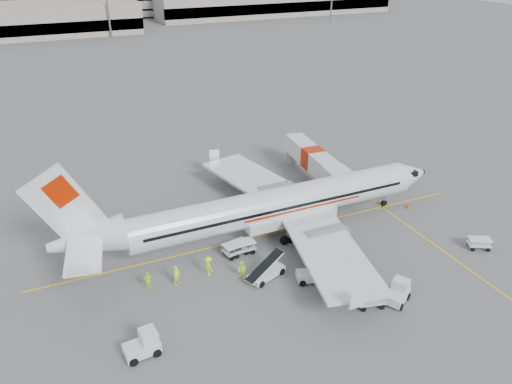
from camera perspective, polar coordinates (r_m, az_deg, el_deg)
ground at (r=48.92m, az=0.96°, el=-4.94°), size 360.00×360.00×0.00m
stripe_lead at (r=48.91m, az=0.96°, el=-4.94°), size 44.00×0.20×0.01m
stripe_cross at (r=50.44m, az=19.62°, el=-5.63°), size 0.20×20.00×0.01m
terminal_east at (r=203.60m, az=1.76°, el=21.10°), size 90.00×26.00×10.00m
treeline at (r=214.54m, az=-20.33°, el=19.33°), size 300.00×3.00×6.00m
aircraft at (r=46.92m, az=2.52°, el=0.94°), size 38.70×30.49×10.58m
jet_bridge at (r=59.32m, az=6.48°, el=3.08°), size 3.95×15.42×4.00m
belt_loader at (r=42.56m, az=1.17°, el=-8.37°), size 4.90×3.26×2.49m
tug_fore at (r=41.75m, az=15.90°, el=-10.99°), size 2.67×2.32×1.79m
tug_mid at (r=42.62m, az=6.20°, el=-9.14°), size 2.47×1.83×1.71m
tug_aft at (r=36.74m, az=-12.97°, el=-16.60°), size 2.58×1.65×1.89m
cart_loaded_a at (r=45.78m, az=-2.33°, el=-6.53°), size 2.55×1.80×1.21m
cart_loaded_b at (r=45.99m, az=-1.57°, el=-6.36°), size 2.32×1.42×1.19m
cart_empty_a at (r=41.01m, az=12.97°, el=-11.92°), size 2.46×1.80×1.15m
cart_empty_b at (r=51.08m, az=24.14°, el=-5.40°), size 2.35×1.97×1.06m
cone_nose at (r=55.97m, az=17.03°, el=-1.43°), size 0.43×0.43×0.70m
cone_port at (r=62.99m, az=-2.89°, el=3.00°), size 0.37×0.37×0.60m
cone_stbd at (r=41.49m, az=9.43°, el=-11.43°), size 0.41×0.41×0.68m
crew_a at (r=42.49m, az=-9.04°, el=-9.40°), size 0.78×0.71×1.79m
crew_b at (r=42.74m, az=-1.61°, el=-8.90°), size 0.94×1.00×1.65m
crew_c at (r=43.20m, az=-5.44°, el=-8.42°), size 0.89×1.30×1.85m
crew_d at (r=42.46m, az=-12.22°, el=-9.89°), size 1.01×0.53×1.63m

